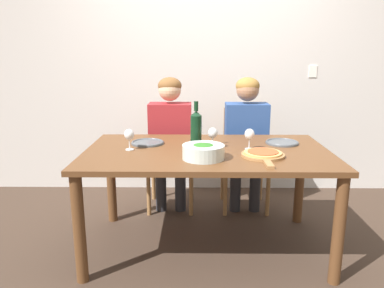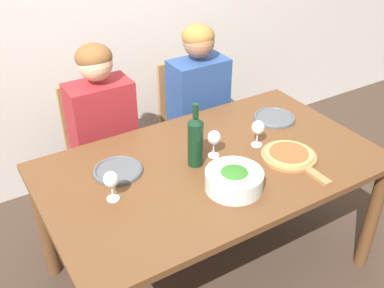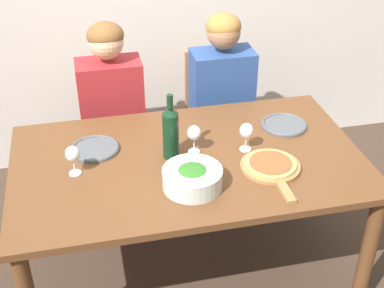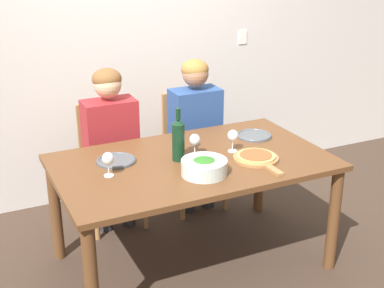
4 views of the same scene
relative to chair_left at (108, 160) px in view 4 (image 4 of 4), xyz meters
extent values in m
plane|color=#3D2D23|center=(0.31, -0.83, -0.50)|extent=(40.00, 40.00, 0.00)
cube|color=silver|center=(0.31, 0.47, 0.85)|extent=(10.00, 0.05, 2.70)
cube|color=white|center=(1.41, 0.44, 0.75)|extent=(0.08, 0.01, 0.12)
cube|color=brown|center=(0.31, -0.83, 0.24)|extent=(1.73, 1.02, 0.04)
cylinder|color=brown|center=(-0.49, -1.28, -0.14)|extent=(0.08, 0.08, 0.72)
cylinder|color=brown|center=(1.12, -1.28, -0.14)|extent=(0.08, 0.08, 0.72)
cylinder|color=brown|center=(-0.49, -0.38, -0.14)|extent=(0.08, 0.08, 0.72)
cylinder|color=brown|center=(1.12, -0.38, -0.14)|extent=(0.08, 0.08, 0.72)
cube|color=#9E7042|center=(0.00, -0.07, -0.06)|extent=(0.42, 0.42, 0.04)
cube|color=#9E7042|center=(0.00, 0.12, 0.19)|extent=(0.38, 0.03, 0.47)
cylinder|color=#9E7042|center=(-0.19, -0.26, -0.29)|extent=(0.04, 0.04, 0.42)
cylinder|color=#9E7042|center=(0.19, -0.26, -0.29)|extent=(0.04, 0.04, 0.42)
cylinder|color=#9E7042|center=(-0.19, 0.12, -0.29)|extent=(0.04, 0.04, 0.42)
cylinder|color=#9E7042|center=(0.19, 0.12, -0.29)|extent=(0.04, 0.04, 0.42)
cube|color=#9E7042|center=(0.69, -0.07, -0.06)|extent=(0.42, 0.42, 0.04)
cube|color=#9E7042|center=(0.69, 0.12, 0.19)|extent=(0.38, 0.03, 0.47)
cylinder|color=#9E7042|center=(0.50, -0.26, -0.29)|extent=(0.04, 0.04, 0.42)
cylinder|color=#9E7042|center=(0.88, -0.26, -0.29)|extent=(0.04, 0.04, 0.42)
cylinder|color=#9E7042|center=(0.50, 0.12, -0.29)|extent=(0.04, 0.04, 0.42)
cylinder|color=#9E7042|center=(0.88, 0.12, -0.29)|extent=(0.04, 0.04, 0.42)
cylinder|color=#28282D|center=(-0.09, -0.15, -0.27)|extent=(0.10, 0.10, 0.46)
cylinder|color=#28282D|center=(0.09, -0.15, -0.27)|extent=(0.10, 0.10, 0.46)
cube|color=maroon|center=(0.00, -0.09, 0.23)|extent=(0.38, 0.22, 0.54)
cylinder|color=maroon|center=(-0.20, -0.34, 0.08)|extent=(0.07, 0.31, 0.14)
cylinder|color=maroon|center=(0.20, -0.34, 0.08)|extent=(0.07, 0.31, 0.14)
sphere|color=#DBAD89|center=(0.00, -0.09, 0.62)|extent=(0.20, 0.20, 0.20)
ellipsoid|color=brown|center=(0.00, -0.08, 0.65)|extent=(0.21, 0.21, 0.15)
cylinder|color=#28282D|center=(0.60, -0.15, -0.27)|extent=(0.10, 0.10, 0.46)
cylinder|color=#28282D|center=(0.78, -0.15, -0.27)|extent=(0.10, 0.10, 0.46)
cube|color=navy|center=(0.69, -0.09, 0.23)|extent=(0.38, 0.22, 0.54)
cylinder|color=navy|center=(0.49, -0.34, 0.08)|extent=(0.07, 0.31, 0.14)
cylinder|color=navy|center=(0.89, -0.34, 0.08)|extent=(0.07, 0.31, 0.14)
sphere|color=#9E7051|center=(0.69, -0.09, 0.62)|extent=(0.20, 0.20, 0.20)
ellipsoid|color=olive|center=(0.69, -0.08, 0.65)|extent=(0.21, 0.21, 0.15)
cylinder|color=black|center=(0.23, -0.79, 0.38)|extent=(0.08, 0.08, 0.24)
cone|color=black|center=(0.23, -0.79, 0.52)|extent=(0.08, 0.08, 0.03)
cylinder|color=black|center=(0.23, -0.79, 0.57)|extent=(0.03, 0.03, 0.07)
cylinder|color=silver|center=(0.28, -1.06, 0.31)|extent=(0.28, 0.28, 0.09)
ellipsoid|color=#2D6B23|center=(0.28, -1.06, 0.31)|extent=(0.23, 0.23, 0.10)
cylinder|color=#4C5156|center=(-0.13, -0.65, 0.27)|extent=(0.25, 0.25, 0.01)
torus|color=#4C5156|center=(-0.13, -0.65, 0.27)|extent=(0.24, 0.24, 0.01)
cylinder|color=#4C5156|center=(0.89, -0.64, 0.27)|extent=(0.25, 0.25, 0.01)
torus|color=#4C5156|center=(0.89, -0.64, 0.27)|extent=(0.24, 0.24, 0.01)
cylinder|color=#9E7042|center=(0.68, -1.00, 0.27)|extent=(0.29, 0.29, 0.02)
cube|color=#9E7042|center=(0.68, -1.21, 0.27)|extent=(0.04, 0.14, 0.02)
cylinder|color=tan|center=(0.68, -1.00, 0.29)|extent=(0.25, 0.25, 0.01)
cylinder|color=#AD4C28|center=(0.68, -1.00, 0.29)|extent=(0.20, 0.20, 0.01)
cylinder|color=silver|center=(-0.24, -0.84, 0.26)|extent=(0.06, 0.06, 0.01)
cylinder|color=silver|center=(-0.24, -0.84, 0.30)|extent=(0.01, 0.01, 0.07)
ellipsoid|color=silver|center=(-0.24, -0.84, 0.37)|extent=(0.07, 0.07, 0.08)
ellipsoid|color=maroon|center=(-0.24, -0.84, 0.36)|extent=(0.06, 0.06, 0.03)
cylinder|color=silver|center=(0.61, -0.81, 0.26)|extent=(0.06, 0.06, 0.01)
cylinder|color=silver|center=(0.61, -0.81, 0.30)|extent=(0.01, 0.01, 0.07)
ellipsoid|color=silver|center=(0.61, -0.81, 0.37)|extent=(0.07, 0.07, 0.08)
ellipsoid|color=maroon|center=(0.61, -0.81, 0.36)|extent=(0.06, 0.06, 0.03)
cylinder|color=silver|center=(0.35, -0.78, 0.26)|extent=(0.06, 0.06, 0.01)
cylinder|color=silver|center=(0.35, -0.78, 0.30)|extent=(0.01, 0.01, 0.07)
ellipsoid|color=silver|center=(0.35, -0.78, 0.37)|extent=(0.07, 0.07, 0.08)
ellipsoid|color=maroon|center=(0.35, -0.78, 0.36)|extent=(0.06, 0.06, 0.03)
camera|label=1|loc=(0.24, -3.41, 0.94)|focal=35.00mm
camera|label=2|loc=(-0.77, -2.40, 1.57)|focal=42.00mm
camera|label=3|loc=(-0.15, -2.98, 1.74)|focal=50.00mm
camera|label=4|loc=(-1.03, -3.65, 1.59)|focal=50.00mm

